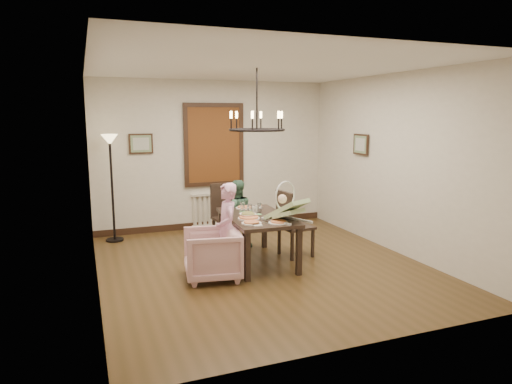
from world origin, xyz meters
TOP-DOWN VIEW (x-y plane):
  - room_shell at (0.00, 0.37)m, footprint 4.51×5.00m
  - dining_table at (-0.02, 0.17)m, footprint 0.91×1.55m
  - chair_far at (-0.14, 1.15)m, footprint 0.51×0.51m
  - chair_right at (0.67, 0.26)m, footprint 0.51×0.51m
  - armchair at (-0.81, -0.25)m, footprint 0.84×0.82m
  - elderly_woman at (-0.58, -0.19)m, footprint 0.28×0.40m
  - seated_man at (-0.05, 1.00)m, footprint 0.48×0.38m
  - baby_bouncer at (0.24, -0.32)m, footprint 0.63×0.71m
  - salad_bowl at (-0.18, 0.09)m, footprint 0.28×0.28m
  - pizza_platter at (-0.21, -0.02)m, footprint 0.31×0.31m
  - drinking_glass at (-0.08, 0.30)m, footprint 0.08×0.08m
  - window_blinds at (0.00, 2.46)m, footprint 1.00×0.03m
  - radiator at (0.00, 2.48)m, footprint 0.92×0.12m
  - picture_back at (-1.35, 2.47)m, footprint 0.42×0.03m
  - picture_right at (2.21, 0.90)m, footprint 0.03×0.42m
  - floor_lamp at (-1.90, 2.15)m, footprint 0.30×0.30m
  - chandelier at (-0.02, 0.17)m, footprint 0.80×0.80m

SIDE VIEW (x-z plane):
  - armchair at x=-0.81m, z-range 0.00..0.67m
  - radiator at x=0.00m, z-range 0.04..0.66m
  - seated_man at x=-0.05m, z-range 0.00..0.93m
  - chair_right at x=0.67m, z-range 0.00..1.04m
  - chair_far at x=-0.14m, z-range 0.00..1.04m
  - elderly_woman at x=-0.58m, z-range 0.00..1.05m
  - dining_table at x=-0.02m, z-range 0.27..0.98m
  - pizza_platter at x=-0.21m, z-range 0.71..0.75m
  - salad_bowl at x=-0.18m, z-range 0.71..0.78m
  - drinking_glass at x=-0.08m, z-range 0.71..0.86m
  - floor_lamp at x=-1.90m, z-range 0.00..1.80m
  - baby_bouncer at x=0.24m, z-range 0.71..1.09m
  - room_shell at x=0.00m, z-range -0.01..2.80m
  - window_blinds at x=0.00m, z-range 0.90..2.30m
  - picture_back at x=-1.35m, z-range 1.47..1.83m
  - picture_right at x=2.21m, z-range 1.47..1.83m
  - chandelier at x=-0.02m, z-range 1.93..1.97m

